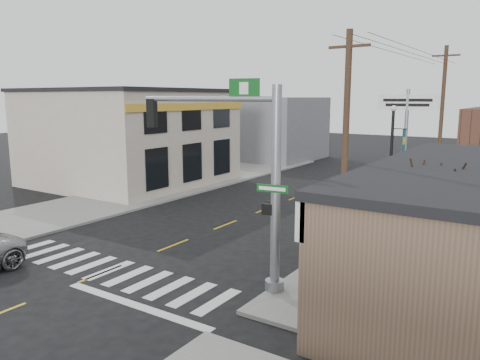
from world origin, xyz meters
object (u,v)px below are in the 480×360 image
Objects in this scene: dance_center_sign at (407,120)px; utility_pole_near at (345,154)px; traffic_signal_pole at (254,166)px; lamp_post at (392,153)px; fire_hydrant at (356,239)px; bare_tree at (438,171)px; guide_sign at (346,204)px; utility_pole_far at (441,120)px.

dance_center_sign is 0.79× the size of utility_pole_near.
traffic_signal_pole reaches higher than lamp_post.
fire_hydrant is 5.18m from utility_pole_near.
lamp_post reaches higher than bare_tree.
guide_sign is 1.57m from fire_hydrant.
utility_pole_far reaches higher than traffic_signal_pole.
traffic_signal_pole is at bearing -105.00° from fire_hydrant.
utility_pole_near reaches higher than guide_sign.
dance_center_sign is at bearing 63.25° from lamp_post.
utility_pole_near reaches higher than bare_tree.
dance_center_sign reaches higher than guide_sign.
lamp_post is (-0.33, 6.05, 3.05)m from fire_hydrant.
lamp_post is at bearing 100.52° from utility_pole_near.
lamp_post is 0.87× the size of dance_center_sign.
utility_pole_far is (0.74, 5.79, -0.21)m from dance_center_sign.
lamp_post reaches higher than fire_hydrant.
fire_hydrant is 0.13× the size of bare_tree.
lamp_post is (0.30, 5.71, 1.65)m from guide_sign.
utility_pole_far reaches higher than lamp_post.
utility_pole_far is at bearing 61.24° from lamp_post.
guide_sign is 8.30m from dance_center_sign.
traffic_signal_pole is at bearing -118.00° from lamp_post.
dance_center_sign is 5.84m from utility_pole_far.
traffic_signal_pole is 10.59× the size of fire_hydrant.
utility_pole_near is at bearing -91.02° from dance_center_sign.
traffic_signal_pole is 11.90m from lamp_post.
fire_hydrant is at bearing 139.27° from bare_tree.
traffic_signal_pole is 3.32m from utility_pole_near.
traffic_signal_pole reaches higher than guide_sign.
guide_sign is at bearing 151.66° from fire_hydrant.
bare_tree is (3.74, -11.01, -1.09)m from dance_center_sign.
guide_sign is 0.46× the size of lamp_post.
bare_tree is at bearing 8.14° from utility_pole_near.
dance_center_sign is at bearing 76.32° from traffic_signal_pole.
dance_center_sign is (0.15, 1.89, 1.67)m from lamp_post.
bare_tree reaches higher than fire_hydrant.
traffic_signal_pole is 2.55× the size of guide_sign.
fire_hydrant is (0.63, -0.34, -1.40)m from guide_sign.
fire_hydrant is 6.78m from lamp_post.
utility_pole_far is (-3.00, 16.80, 0.88)m from bare_tree.
utility_pole_far is at bearing 75.85° from traffic_signal_pole.
fire_hydrant is 9.23m from dance_center_sign.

